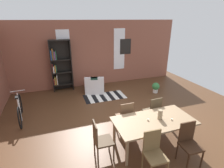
# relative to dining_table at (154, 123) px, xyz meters

# --- Properties ---
(ground_plane) EXTENTS (9.52, 9.52, 0.00)m
(ground_plane) POSITION_rel_dining_table_xyz_m (-0.34, 1.21, -0.66)
(ground_plane) COLOR #50321D
(back_wall_brick) EXTENTS (8.32, 0.12, 2.97)m
(back_wall_brick) POSITION_rel_dining_table_xyz_m (-0.34, 4.77, 0.83)
(back_wall_brick) COLOR #905240
(back_wall_brick) RESTS_ON ground
(window_pane_0) EXTENTS (0.55, 0.02, 1.93)m
(window_pane_0) POSITION_rel_dining_table_xyz_m (-1.62, 4.70, 0.98)
(window_pane_0) COLOR white
(window_pane_1) EXTENTS (0.55, 0.02, 1.93)m
(window_pane_1) POSITION_rel_dining_table_xyz_m (0.94, 4.70, 0.98)
(window_pane_1) COLOR white
(dining_table) EXTENTS (1.95, 0.99, 0.73)m
(dining_table) POSITION_rel_dining_table_xyz_m (0.00, 0.00, 0.00)
(dining_table) COLOR #907354
(dining_table) RESTS_ON ground
(vase_on_table) EXTENTS (0.11, 0.11, 0.24)m
(vase_on_table) POSITION_rel_dining_table_xyz_m (0.16, 0.00, 0.20)
(vase_on_table) COLOR #998466
(vase_on_table) RESTS_ON dining_table
(tealight_candle_0) EXTENTS (0.04, 0.04, 0.05)m
(tealight_candle_0) POSITION_rel_dining_table_xyz_m (-0.15, 0.02, 0.10)
(tealight_candle_0) COLOR silver
(tealight_candle_0) RESTS_ON dining_table
(tealight_candle_1) EXTENTS (0.04, 0.04, 0.04)m
(tealight_candle_1) POSITION_rel_dining_table_xyz_m (0.31, 0.15, 0.10)
(tealight_candle_1) COLOR silver
(tealight_candle_1) RESTS_ON dining_table
(tealight_candle_2) EXTENTS (0.04, 0.04, 0.04)m
(tealight_candle_2) POSITION_rel_dining_table_xyz_m (0.40, -0.15, 0.09)
(tealight_candle_2) COLOR silver
(tealight_candle_2) RESTS_ON dining_table
(dining_chair_near_right) EXTENTS (0.42, 0.42, 0.95)m
(dining_chair_near_right) POSITION_rel_dining_table_xyz_m (0.44, -0.72, -0.14)
(dining_chair_near_right) COLOR #372012
(dining_chair_near_right) RESTS_ON ground
(dining_chair_far_left) EXTENTS (0.40, 0.40, 0.95)m
(dining_chair_far_left) POSITION_rel_dining_table_xyz_m (-0.44, 0.72, -0.14)
(dining_chair_far_left) COLOR brown
(dining_chair_far_left) RESTS_ON ground
(dining_chair_near_left) EXTENTS (0.42, 0.42, 0.95)m
(dining_chair_near_left) POSITION_rel_dining_table_xyz_m (-0.44, -0.72, -0.14)
(dining_chair_near_left) COLOR brown
(dining_chair_near_left) RESTS_ON ground
(dining_chair_head_left) EXTENTS (0.41, 0.41, 0.95)m
(dining_chair_head_left) POSITION_rel_dining_table_xyz_m (-1.35, 0.00, -0.14)
(dining_chair_head_left) COLOR #473422
(dining_chair_head_left) RESTS_ON ground
(dining_chair_far_right) EXTENTS (0.42, 0.42, 0.95)m
(dining_chair_far_right) POSITION_rel_dining_table_xyz_m (0.44, 0.72, -0.14)
(dining_chair_far_right) COLOR #4C3E2A
(dining_chair_far_right) RESTS_ON ground
(bookshelf_tall) EXTENTS (0.88, 0.32, 2.21)m
(bookshelf_tall) POSITION_rel_dining_table_xyz_m (-1.87, 4.52, 0.47)
(bookshelf_tall) COLOR black
(bookshelf_tall) RESTS_ON ground
(armchair_white) EXTENTS (0.98, 0.98, 0.75)m
(armchair_white) POSITION_rel_dining_table_xyz_m (-0.54, 3.81, -0.38)
(armchair_white) COLOR silver
(armchair_white) RESTS_ON ground
(bicycle_second) EXTENTS (0.44, 1.67, 0.88)m
(bicycle_second) POSITION_rel_dining_table_xyz_m (-3.30, 2.46, -0.32)
(bicycle_second) COLOR black
(bicycle_second) RESTS_ON ground
(potted_plant_by_shelf) EXTENTS (0.32, 0.32, 0.45)m
(potted_plant_by_shelf) POSITION_rel_dining_table_xyz_m (1.93, 2.85, -0.40)
(potted_plant_by_shelf) COLOR silver
(potted_plant_by_shelf) RESTS_ON ground
(striped_rug) EXTENTS (1.69, 0.87, 0.01)m
(striped_rug) POSITION_rel_dining_table_xyz_m (-0.29, 3.17, -0.65)
(striped_rug) COLOR black
(striped_rug) RESTS_ON ground
(framed_picture) EXTENTS (0.56, 0.03, 0.72)m
(framed_picture) POSITION_rel_dining_table_xyz_m (1.26, 4.69, 1.10)
(framed_picture) COLOR black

